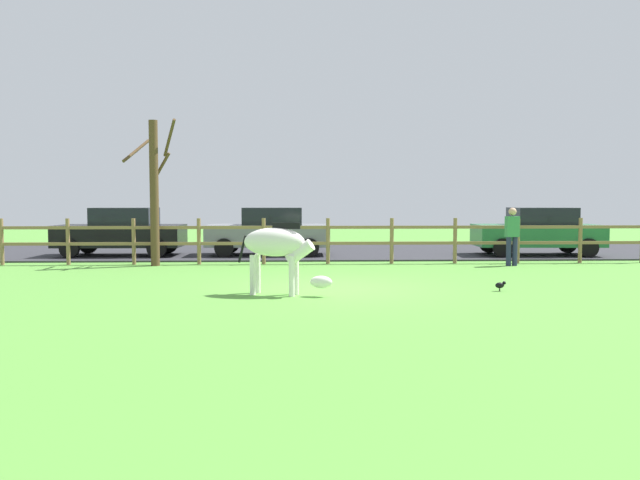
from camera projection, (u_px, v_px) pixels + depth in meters
name	position (u px, v px, depth m)	size (l,w,h in m)	color
ground_plane	(331.00, 288.00, 12.96)	(60.00, 60.00, 0.00)	#549338
parking_asphalt	(317.00, 251.00, 22.23)	(28.00, 7.40, 0.05)	#2D2D33
paddock_fence	(296.00, 238.00, 17.87)	(20.63, 0.11, 1.33)	olive
bare_tree	(154.00, 189.00, 17.30)	(1.48, 1.14, 4.11)	#513A23
zebra	(278.00, 248.00, 11.99)	(1.88, 0.85, 1.41)	white
crow_on_grass	(500.00, 285.00, 12.52)	(0.21, 0.10, 0.20)	black
parked_car_black	(122.00, 231.00, 20.04)	(4.01, 1.91, 1.56)	black
parked_car_grey	(270.00, 231.00, 20.26)	(4.02, 1.92, 1.56)	slate
parked_car_green	(538.00, 231.00, 20.24)	(4.08, 2.04, 1.56)	#236B38
visitor_near_fence	(512.00, 234.00, 17.34)	(0.37, 0.24, 1.64)	#232847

